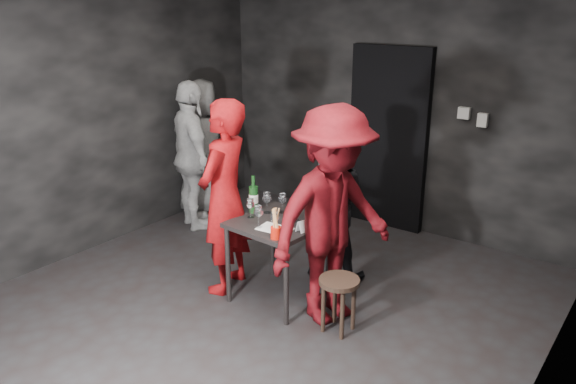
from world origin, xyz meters
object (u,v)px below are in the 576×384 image
Objects in this scene: stool at (339,290)px; woman_black at (330,205)px; wine_bottle at (254,198)px; tasting_table at (279,232)px; man_maroon at (333,193)px; breadstick_cup at (276,224)px; bystander_cream at (191,145)px; server_red at (224,180)px; bystander_grey at (202,140)px; hand_truck at (329,202)px.

stool is 0.31× the size of woman_black.
stool is 1.16m from wine_bottle.
tasting_table is 2.17× the size of wine_bottle.
stool is at bearing -111.85° from man_maroon.
bystander_cream is at bearing 152.47° from breadstick_cup.
bystander_grey is at bearing -143.42° from server_red.
server_red reaches higher than bystander_cream.
man_maroon is at bearing 125.88° from bystander_grey.
hand_truck is 0.59× the size of bystander_cream.
server_red is at bearing 173.59° from bystander_cream.
server_red reaches higher than hand_truck.
bystander_grey is (-1.55, 1.29, -0.12)m from server_red.
woman_black reaches higher than stool.
bystander_cream is (-1.15, -1.16, 0.78)m from hand_truck.
woman_black is (-0.58, 0.76, 0.38)m from stool.
bystander_grey is 5.44× the size of wine_bottle.
bystander_grey is (-2.62, 1.17, -0.18)m from man_maroon.
breadstick_cup is at bearing 117.00° from bystander_grey.
stool is 0.22× the size of server_red.
stool is 1.42m from server_red.
stool is 0.25× the size of bystander_grey.
hand_truck is 2.02m from wine_bottle.
stool is 0.78m from man_maroon.
bystander_cream is at bearing -23.36° from woman_black.
stool is at bearing 124.74° from bystander_grey.
woman_black is (0.66, 0.74, -0.31)m from server_red.
server_red reaches higher than breadstick_cup.
stool is at bearing -50.84° from hand_truck.
wine_bottle is (-0.45, -0.58, 0.13)m from woman_black.
bystander_grey is at bearing -146.99° from hand_truck.
woman_black is at bearing -52.87° from hand_truck.
tasting_table is 0.72m from man_maroon.
server_red is at bearing 115.00° from man_maroon.
wine_bottle is at bearing 117.19° from bystander_grey.
bystander_cream is (-1.30, 0.87, -0.06)m from server_red.
bystander_grey reaches higher than woman_black.
bystander_grey is (-0.25, 0.42, -0.06)m from bystander_cream.
man_maroon reaches higher than bystander_cream.
hand_truck is 0.56× the size of server_red.
wine_bottle is at bearing -73.93° from hand_truck.
stool is at bearing -171.95° from bystander_cream.
tasting_table is 0.35× the size of server_red.
bystander_cream is 1.06× the size of bystander_grey.
hand_truck is 1.62m from woman_black.
server_red is at bearing 179.09° from stool.
tasting_table is 0.64m from woman_black.
server_red is 0.32m from wine_bottle.
hand_truck is 4.32× the size of breadstick_cup.
man_maroon is at bearing 82.92° from server_red.
bystander_cream is 7.26× the size of breadstick_cup.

